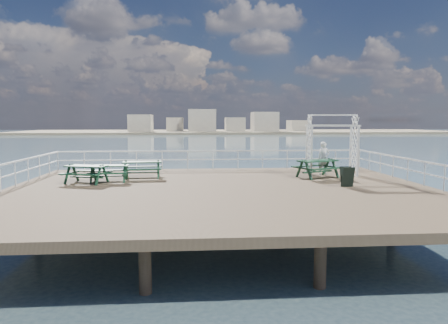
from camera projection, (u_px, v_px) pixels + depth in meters
ground at (221, 192)px, 16.66m from camera, size 18.00×14.00×0.30m
sea_backdrop at (230, 129)px, 150.59m from camera, size 300.00×300.00×9.20m
railing at (216, 162)px, 19.09m from camera, size 17.77×13.76×1.10m
picnic_table_a at (109, 170)px, 18.58m from camera, size 1.81×1.48×0.87m
picnic_table_b at (142, 166)px, 19.80m from camera, size 1.98×1.63×0.92m
picnic_table_c at (318, 165)px, 19.89m from camera, size 2.51×2.29×0.99m
picnic_table_d at (86, 170)px, 18.12m from camera, size 2.23×1.99×0.91m
trellis_arbor at (332, 148)px, 20.60m from camera, size 2.65×1.60×3.14m
sandwich_board at (347, 177)px, 17.06m from camera, size 0.57×0.45×0.88m
person at (324, 158)px, 20.79m from camera, size 0.67×0.48×1.72m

